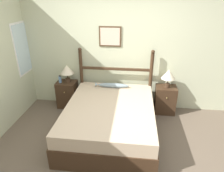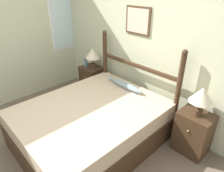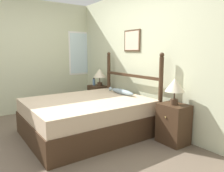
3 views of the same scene
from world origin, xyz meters
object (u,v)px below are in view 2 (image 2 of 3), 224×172
table_lamp_left (93,54)px  table_lamp_right (202,96)px  nightstand_left (92,81)px  bed (92,124)px  fish_pillow (126,85)px  bottle (86,62)px  nightstand_right (193,133)px

table_lamp_left → table_lamp_right: (2.17, -0.03, 0.00)m
nightstand_left → table_lamp_left: (0.04, 0.02, 0.59)m
bed → nightstand_left: nightstand_left is taller
fish_pillow → bottle: bearing=175.7°
nightstand_left → table_lamp_left: bearing=28.1°
bottle → nightstand_left: bearing=18.0°
nightstand_left → table_lamp_right: table_lamp_right is taller
bed → table_lamp_left: table_lamp_left is taller
nightstand_left → bottle: 0.41m
bed → fish_pillow: 0.83m
nightstand_left → nightstand_right: 2.21m
table_lamp_left → bottle: bearing=-159.4°
bed → fish_pillow: size_ratio=2.77×
nightstand_right → bottle: bottle is taller
table_lamp_right → table_lamp_left: bearing=179.1°
nightstand_right → fish_pillow: fish_pillow is taller
nightstand_right → table_lamp_right: bearing=-69.3°
table_lamp_left → fish_pillow: (1.02, -0.15, -0.25)m
nightstand_left → bottle: (-0.12, -0.04, 0.39)m
table_lamp_left → bottle: 0.26m
nightstand_left → table_lamp_left: 0.59m
nightstand_right → table_lamp_right: size_ratio=1.54×
table_lamp_left → nightstand_left: bearing=-151.9°
nightstand_left → fish_pillow: fish_pillow is taller
fish_pillow → table_lamp_right: bearing=5.7°
nightstand_right → table_lamp_right: 0.59m
table_lamp_left → bottle: table_lamp_left is taller
nightstand_left → table_lamp_right: size_ratio=1.54×
bed → table_lamp_right: 1.53m
table_lamp_right → fish_pillow: table_lamp_right is taller
table_lamp_left → bed: bearing=-40.4°
nightstand_right → table_lamp_right: (0.00, -0.01, 0.59)m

